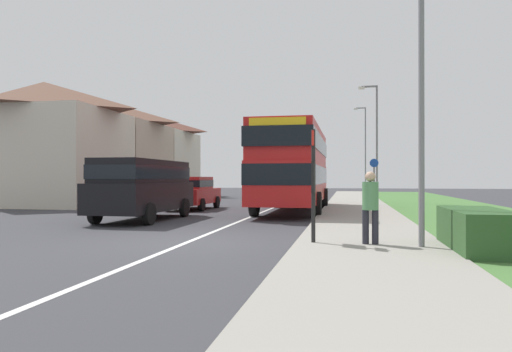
{
  "coord_description": "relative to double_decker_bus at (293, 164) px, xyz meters",
  "views": [
    {
      "loc": [
        3.74,
        -10.69,
        1.53
      ],
      "look_at": [
        0.53,
        5.77,
        1.6
      ],
      "focal_mm": 33.07,
      "sensor_mm": 36.0,
      "label": 1
    }
  ],
  "objects": [
    {
      "name": "house_terrace_far_side",
      "position": [
        -14.25,
        8.82,
        1.31
      ],
      "size": [
        7.92,
        19.31,
        6.9
      ],
      "color": "beige",
      "rests_on": "ground_plane"
    },
    {
      "name": "ground_plane",
      "position": [
        -1.34,
        -10.49,
        -2.14
      ],
      "size": [
        120.0,
        120.0,
        0.0
      ],
      "primitive_type": "plane",
      "color": "#38383D"
    },
    {
      "name": "lane_marking_centre",
      "position": [
        -1.34,
        -2.49,
        -2.14
      ],
      "size": [
        0.14,
        60.0,
        0.01
      ],
      "primitive_type": "cube",
      "color": "silver",
      "rests_on": "ground_plane"
    },
    {
      "name": "parked_van_black",
      "position": [
        -4.86,
        -5.2,
        -0.85
      ],
      "size": [
        2.11,
        5.41,
        2.17
      ],
      "color": "black",
      "rests_on": "ground_plane"
    },
    {
      "name": "street_lamp_mid",
      "position": [
        4.02,
        7.88,
        1.94
      ],
      "size": [
        1.14,
        0.2,
        7.08
      ],
      "color": "slate",
      "rests_on": "ground_plane"
    },
    {
      "name": "grass_verge_seaward",
      "position": [
        7.16,
        -4.49,
        -2.1
      ],
      "size": [
        6.0,
        68.0,
        0.08
      ],
      "primitive_type": "cube",
      "color": "#477538",
      "rests_on": "ground_plane"
    },
    {
      "name": "bus_stop_sign",
      "position": [
        1.66,
        -10.79,
        -0.6
      ],
      "size": [
        0.09,
        0.52,
        2.6
      ],
      "color": "black",
      "rests_on": "ground_plane"
    },
    {
      "name": "double_decker_bus",
      "position": [
        0.0,
        0.0,
        0.0
      ],
      "size": [
        2.8,
        10.1,
        3.7
      ],
      "color": "red",
      "rests_on": "ground_plane"
    },
    {
      "name": "pedestrian_at_stop",
      "position": [
        2.88,
        -10.85,
        -1.17
      ],
      "size": [
        0.34,
        0.34,
        1.67
      ],
      "color": "#23232D",
      "rests_on": "ground_plane"
    },
    {
      "name": "parked_car_red",
      "position": [
        -4.98,
        0.64,
        -1.27
      ],
      "size": [
        1.87,
        4.04,
        1.58
      ],
      "color": "#B21E1E",
      "rests_on": "ground_plane"
    },
    {
      "name": "roadside_hedge",
      "position": [
        4.96,
        -11.1,
        -1.69
      ],
      "size": [
        1.1,
        2.75,
        0.9
      ],
      "primitive_type": "cube",
      "color": "#2D5128",
      "rests_on": "ground_plane"
    },
    {
      "name": "pavement_near_side",
      "position": [
        2.86,
        -4.49,
        -2.08
      ],
      "size": [
        3.2,
        68.0,
        0.12
      ],
      "primitive_type": "cube",
      "color": "gray",
      "rests_on": "ground_plane"
    },
    {
      "name": "street_lamp_far",
      "position": [
        4.0,
        25.37,
        2.59
      ],
      "size": [
        1.14,
        0.2,
        8.33
      ],
      "color": "slate",
      "rests_on": "ground_plane"
    },
    {
      "name": "street_lamp_near",
      "position": [
        3.79,
        -11.05,
        2.16
      ],
      "size": [
        1.14,
        0.2,
        7.51
      ],
      "color": "slate",
      "rests_on": "ground_plane"
    },
    {
      "name": "cycle_route_sign",
      "position": [
        3.75,
        3.78,
        -0.71
      ],
      "size": [
        0.44,
        0.08,
        2.52
      ],
      "color": "slate",
      "rests_on": "ground_plane"
    }
  ]
}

